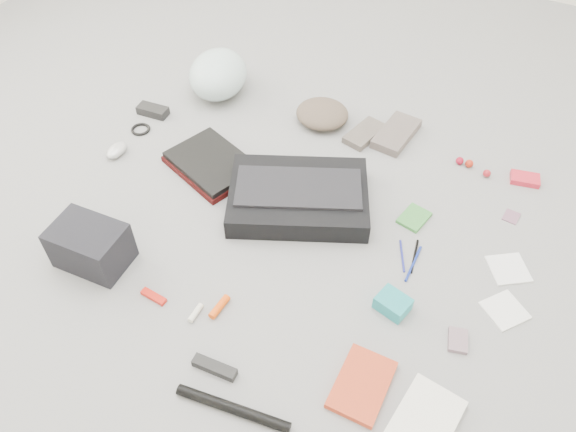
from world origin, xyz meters
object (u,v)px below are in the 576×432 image
at_px(messenger_bag, 298,197).
at_px(laptop, 211,161).
at_px(accordion_wallet, 393,304).
at_px(book_red, 362,385).
at_px(bike_helmet, 218,74).
at_px(camera_bag, 91,246).

xyz_separation_m(messenger_bag, laptop, (-0.36, 0.03, -0.01)).
distance_m(messenger_bag, accordion_wallet, 0.50).
bearing_deg(book_red, accordion_wallet, 92.32).
relative_size(bike_helmet, camera_bag, 1.34).
bearing_deg(camera_bag, laptop, 76.43).
height_order(laptop, camera_bag, camera_bag).
bearing_deg(laptop, book_red, -13.59).
bearing_deg(accordion_wallet, laptop, 175.56).
height_order(camera_bag, accordion_wallet, camera_bag).
distance_m(messenger_bag, bike_helmet, 0.73).
bearing_deg(camera_bag, messenger_bag, 44.33).
bearing_deg(bike_helmet, messenger_bag, -53.45).
relative_size(book_red, accordion_wallet, 2.12).
height_order(camera_bag, book_red, camera_bag).
xyz_separation_m(camera_bag, accordion_wallet, (0.89, 0.25, -0.05)).
height_order(bike_helmet, camera_bag, bike_helmet).
bearing_deg(messenger_bag, book_red, -73.86).
relative_size(bike_helmet, book_red, 1.49).
xyz_separation_m(laptop, bike_helmet, (-0.22, 0.41, 0.06)).
height_order(book_red, accordion_wallet, accordion_wallet).
relative_size(camera_bag, accordion_wallet, 2.35).
bearing_deg(book_red, bike_helmet, 136.74).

